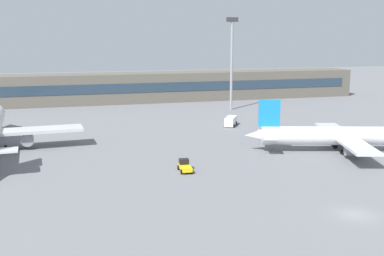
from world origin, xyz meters
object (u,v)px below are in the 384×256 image
Objects in this scene: airplane_near at (351,136)px; baggage_tug_yellow at (185,166)px; floodlight_tower_west at (232,57)px; service_van_white at (231,121)px.

airplane_near reaches higher than baggage_tug_yellow.
airplane_near is 1.44× the size of floodlight_tower_west.
airplane_near is at bearing -86.86° from floodlight_tower_west.
floodlight_tower_west is (8.83, 23.25, 13.48)m from service_van_white.
floodlight_tower_west is at bearing 93.14° from airplane_near.
floodlight_tower_west is (-2.84, 51.83, 11.80)m from airplane_near.
airplane_near is at bearing 7.25° from baggage_tug_yellow.
airplane_near is at bearing -67.80° from service_van_white.
baggage_tug_yellow is 64.13m from floodlight_tower_west.
floodlight_tower_west reaches higher than service_van_white.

